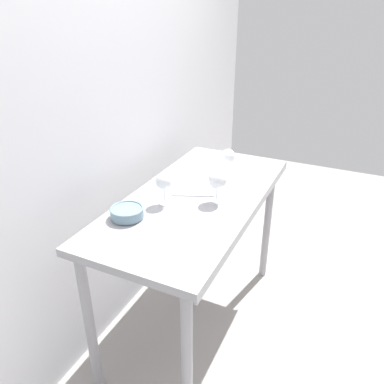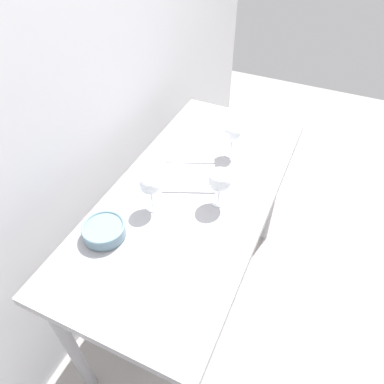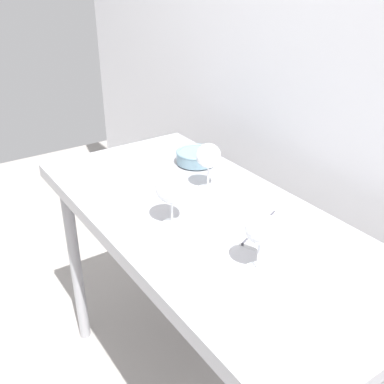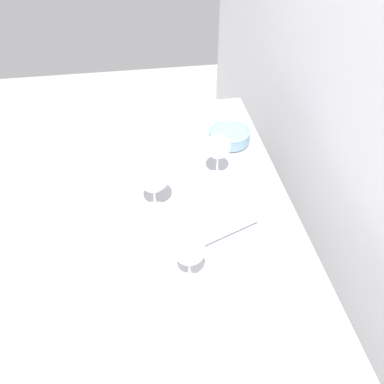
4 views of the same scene
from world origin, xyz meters
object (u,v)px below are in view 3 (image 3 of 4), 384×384
object	(u,v)px
open_notebook	(260,227)
tasting_bowl	(196,156)
wine_glass_near_right	(260,230)
wine_glass_near_center	(171,188)
wine_glass_far_left	(208,157)
tasting_sheet_upper	(326,284)

from	to	relation	value
open_notebook	tasting_bowl	distance (m)	0.52
wine_glass_near_right	open_notebook	bearing A→B (deg)	137.02
wine_glass_near_center	wine_glass_far_left	size ratio (longest dim) A/B	1.03
tasting_sheet_upper	wine_glass_near_right	bearing A→B (deg)	-174.82
wine_glass_near_center	open_notebook	distance (m)	0.29
wine_glass_far_left	tasting_bowl	bearing A→B (deg)	156.26
wine_glass_far_left	open_notebook	xyz separation A→B (m)	(0.31, -0.03, -0.12)
wine_glass_near_center	tasting_sheet_upper	xyz separation A→B (m)	(0.47, 0.17, -0.12)
open_notebook	tasting_sheet_upper	distance (m)	0.30
wine_glass_far_left	open_notebook	bearing A→B (deg)	-4.95
wine_glass_near_right	open_notebook	xyz separation A→B (m)	(-0.15, 0.14, -0.12)
wine_glass_near_center	tasting_sheet_upper	world-z (taller)	wine_glass_near_center
wine_glass_far_left	open_notebook	distance (m)	0.33
wine_glass_far_left	tasting_bowl	world-z (taller)	wine_glass_far_left
wine_glass_far_left	tasting_sheet_upper	bearing A→B (deg)	-6.08
open_notebook	tasting_bowl	size ratio (longest dim) A/B	2.67
wine_glass_near_right	open_notebook	world-z (taller)	wine_glass_near_right
wine_glass_near_right	open_notebook	size ratio (longest dim) A/B	0.39
wine_glass_near_center	wine_glass_near_right	xyz separation A→B (m)	(0.32, 0.06, 0.00)
wine_glass_near_center	tasting_sheet_upper	distance (m)	0.51
tasting_bowl	open_notebook	bearing A→B (deg)	-12.84
wine_glass_near_center	wine_glass_far_left	distance (m)	0.27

